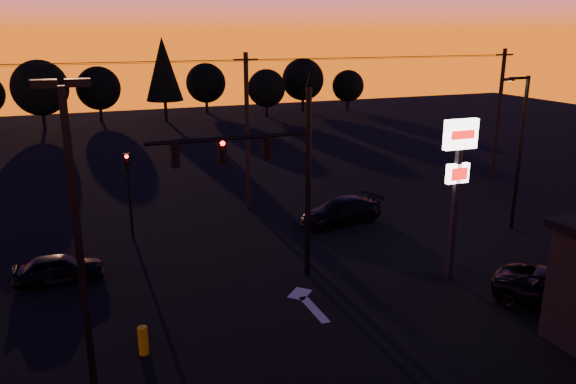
{
  "coord_description": "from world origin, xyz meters",
  "views": [
    {
      "loc": [
        -7.38,
        -16.5,
        10.18
      ],
      "look_at": [
        1.0,
        5.0,
        3.5
      ],
      "focal_mm": 35.0,
      "sensor_mm": 36.0,
      "label": 1
    }
  ],
  "objects_px": {
    "traffic_signal_mast": "(272,167)",
    "bollard": "(143,340)",
    "secondary_signal": "(129,183)",
    "car_right": "(341,211)",
    "car_left": "(59,268)",
    "suv_parked": "(567,293)",
    "streetlight": "(519,147)",
    "parking_lot_light": "(79,243)",
    "pylon_sign": "(458,166)"
  },
  "relations": [
    {
      "from": "traffic_signal_mast",
      "to": "bollard",
      "type": "relative_size",
      "value": 8.85
    },
    {
      "from": "streetlight",
      "to": "car_right",
      "type": "xyz_separation_m",
      "value": [
        -8.03,
        4.03,
        -3.74
      ]
    },
    {
      "from": "pylon_sign",
      "to": "bollard",
      "type": "bearing_deg",
      "value": -174.47
    },
    {
      "from": "secondary_signal",
      "to": "streetlight",
      "type": "height_order",
      "value": "streetlight"
    },
    {
      "from": "streetlight",
      "to": "car_left",
      "type": "relative_size",
      "value": 2.23
    },
    {
      "from": "bollard",
      "to": "pylon_sign",
      "type": "bearing_deg",
      "value": 5.53
    },
    {
      "from": "parking_lot_light",
      "to": "streetlight",
      "type": "xyz_separation_m",
      "value": [
        21.41,
        8.5,
        -0.85
      ]
    },
    {
      "from": "car_right",
      "to": "suv_parked",
      "type": "relative_size",
      "value": 0.91
    },
    {
      "from": "streetlight",
      "to": "suv_parked",
      "type": "height_order",
      "value": "streetlight"
    },
    {
      "from": "traffic_signal_mast",
      "to": "car_left",
      "type": "height_order",
      "value": "traffic_signal_mast"
    },
    {
      "from": "pylon_sign",
      "to": "suv_parked",
      "type": "bearing_deg",
      "value": -60.51
    },
    {
      "from": "traffic_signal_mast",
      "to": "pylon_sign",
      "type": "distance_m",
      "value": 7.52
    },
    {
      "from": "traffic_signal_mast",
      "to": "parking_lot_light",
      "type": "height_order",
      "value": "parking_lot_light"
    },
    {
      "from": "parking_lot_light",
      "to": "streetlight",
      "type": "bearing_deg",
      "value": 21.65
    },
    {
      "from": "traffic_signal_mast",
      "to": "secondary_signal",
      "type": "distance_m",
      "value": 9.19
    },
    {
      "from": "traffic_signal_mast",
      "to": "suv_parked",
      "type": "xyz_separation_m",
      "value": [
        9.37,
        -6.51,
        -4.22
      ]
    },
    {
      "from": "car_left",
      "to": "suv_parked",
      "type": "bearing_deg",
      "value": -118.42
    },
    {
      "from": "secondary_signal",
      "to": "pylon_sign",
      "type": "distance_m",
      "value": 15.75
    },
    {
      "from": "parking_lot_light",
      "to": "bollard",
      "type": "bearing_deg",
      "value": 63.82
    },
    {
      "from": "pylon_sign",
      "to": "suv_parked",
      "type": "distance_m",
      "value": 6.23
    },
    {
      "from": "parking_lot_light",
      "to": "bollard",
      "type": "height_order",
      "value": "parking_lot_light"
    },
    {
      "from": "car_left",
      "to": "suv_parked",
      "type": "distance_m",
      "value": 20.14
    },
    {
      "from": "car_left",
      "to": "bollard",
      "type": "bearing_deg",
      "value": -159.56
    },
    {
      "from": "traffic_signal_mast",
      "to": "secondary_signal",
      "type": "xyz_separation_m",
      "value": [
        -4.9,
        7.49,
        -2.07
      ]
    },
    {
      "from": "streetlight",
      "to": "car_right",
      "type": "distance_m",
      "value": 9.73
    },
    {
      "from": "suv_parked",
      "to": "car_left",
      "type": "bearing_deg",
      "value": 119.78
    },
    {
      "from": "secondary_signal",
      "to": "streetlight",
      "type": "xyz_separation_m",
      "value": [
        18.91,
        -5.99,
        1.56
      ]
    },
    {
      "from": "pylon_sign",
      "to": "streetlight",
      "type": "height_order",
      "value": "streetlight"
    },
    {
      "from": "traffic_signal_mast",
      "to": "bollard",
      "type": "distance_m",
      "value": 8.22
    },
    {
      "from": "traffic_signal_mast",
      "to": "streetlight",
      "type": "xyz_separation_m",
      "value": [
        14.01,
        1.51,
        -0.52
      ]
    },
    {
      "from": "traffic_signal_mast",
      "to": "car_right",
      "type": "bearing_deg",
      "value": 42.82
    },
    {
      "from": "secondary_signal",
      "to": "parking_lot_light",
      "type": "bearing_deg",
      "value": -99.79
    },
    {
      "from": "traffic_signal_mast",
      "to": "pylon_sign",
      "type": "bearing_deg",
      "value": -19.36
    },
    {
      "from": "car_right",
      "to": "parking_lot_light",
      "type": "bearing_deg",
      "value": -56.56
    },
    {
      "from": "bollard",
      "to": "secondary_signal",
      "type": "bearing_deg",
      "value": 85.41
    },
    {
      "from": "parking_lot_light",
      "to": "car_left",
      "type": "distance_m",
      "value": 11.13
    },
    {
      "from": "pylon_sign",
      "to": "car_left",
      "type": "distance_m",
      "value": 16.97
    },
    {
      "from": "car_right",
      "to": "bollard",
      "type": "bearing_deg",
      "value": -61.45
    },
    {
      "from": "traffic_signal_mast",
      "to": "secondary_signal",
      "type": "height_order",
      "value": "traffic_signal_mast"
    },
    {
      "from": "streetlight",
      "to": "pylon_sign",
      "type": "bearing_deg",
      "value": -149.92
    },
    {
      "from": "parking_lot_light",
      "to": "streetlight",
      "type": "distance_m",
      "value": 23.05
    },
    {
      "from": "secondary_signal",
      "to": "pylon_sign",
      "type": "bearing_deg",
      "value": -39.77
    },
    {
      "from": "secondary_signal",
      "to": "suv_parked",
      "type": "xyz_separation_m",
      "value": [
        14.27,
        -14.0,
        -2.14
      ]
    },
    {
      "from": "bollard",
      "to": "streetlight",
      "type": "bearing_deg",
      "value": 14.85
    },
    {
      "from": "bollard",
      "to": "car_right",
      "type": "relative_size",
      "value": 0.21
    },
    {
      "from": "streetlight",
      "to": "parking_lot_light",
      "type": "bearing_deg",
      "value": -158.35
    },
    {
      "from": "car_left",
      "to": "parking_lot_light",
      "type": "bearing_deg",
      "value": -174.65
    },
    {
      "from": "streetlight",
      "to": "bollard",
      "type": "bearing_deg",
      "value": -165.15
    },
    {
      "from": "secondary_signal",
      "to": "bollard",
      "type": "bearing_deg",
      "value": -94.59
    },
    {
      "from": "car_left",
      "to": "suv_parked",
      "type": "relative_size",
      "value": 0.69
    }
  ]
}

